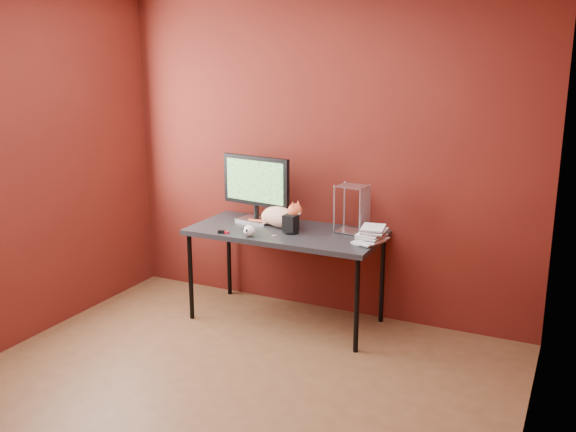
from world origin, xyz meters
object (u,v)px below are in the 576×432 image
at_px(desk, 286,236).
at_px(skull_mug, 249,231).
at_px(book_stack, 364,151).
at_px(cat, 280,217).
at_px(monitor, 256,185).
at_px(speaker, 291,225).

distance_m(desk, skull_mug, 0.34).
bearing_deg(skull_mug, desk, 80.89).
distance_m(skull_mug, book_stack, 1.04).
distance_m(cat, skull_mug, 0.36).
bearing_deg(monitor, book_stack, -0.93).
distance_m(speaker, book_stack, 0.82).
xyz_separation_m(skull_mug, book_stack, (0.80, 0.26, 0.62)).
distance_m(cat, book_stack, 0.92).
xyz_separation_m(desk, monitor, (-0.33, 0.14, 0.35)).
height_order(skull_mug, book_stack, book_stack).
xyz_separation_m(skull_mug, speaker, (0.24, 0.22, 0.02)).
bearing_deg(speaker, monitor, 161.62).
bearing_deg(skull_mug, cat, 98.42).
height_order(speaker, book_stack, book_stack).
height_order(desk, cat, cat).
height_order(cat, speaker, cat).
bearing_deg(speaker, skull_mug, -130.09).
bearing_deg(cat, monitor, -173.93).
height_order(cat, skull_mug, cat).
xyz_separation_m(cat, book_stack, (0.71, -0.09, 0.58)).
relative_size(cat, book_stack, 0.38).
relative_size(desk, monitor, 2.41).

